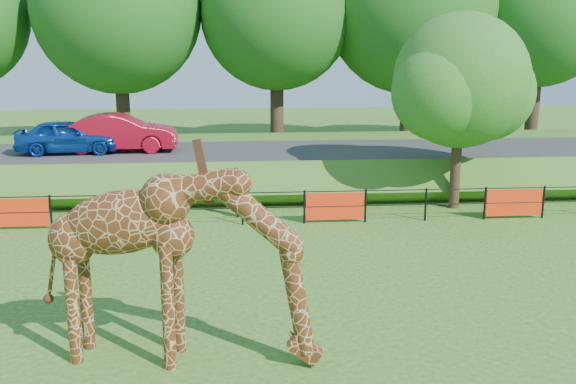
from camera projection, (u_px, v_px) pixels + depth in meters
name	position (u px, v px, depth m)	size (l,w,h in m)	color
ground	(247.00, 335.00, 12.91)	(90.00, 90.00, 0.00)	#295816
giraffe	(180.00, 266.00, 11.50)	(5.14, 0.94, 3.67)	#522811
perimeter_fence	(242.00, 208.00, 20.55)	(28.07, 0.10, 1.10)	black
embankment	(241.00, 162.00, 27.80)	(40.00, 9.00, 1.30)	#295816
road	(241.00, 152.00, 26.18)	(40.00, 5.00, 0.12)	#29292B
car_blue	(68.00, 136.00, 25.35)	(1.60, 3.98, 1.35)	#1547B0
car_red	(120.00, 133.00, 25.79)	(1.59, 4.57, 1.51)	red
visitor	(241.00, 196.00, 21.37)	(0.53, 0.35, 1.47)	black
tree_east	(463.00, 86.00, 21.86)	(5.40, 4.71, 6.76)	#322216
bg_tree_line	(274.00, 13.00, 32.76)	(37.30, 8.80, 11.82)	#322216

